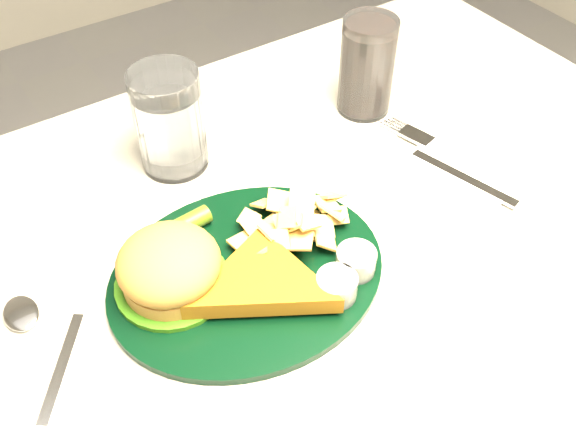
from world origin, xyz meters
name	(u,v)px	position (x,y,z in m)	size (l,w,h in m)	color
table	(287,410)	(0.00, 0.00, 0.38)	(1.20, 0.80, 0.75)	#ACA89C
dinner_plate	(246,256)	(-0.05, 0.00, 0.79)	(0.31, 0.26, 0.07)	black
water_glass	(169,121)	(-0.03, 0.21, 0.82)	(0.09, 0.09, 0.14)	silver
cola_glass	(367,67)	(0.25, 0.17, 0.82)	(0.08, 0.08, 0.14)	black
fork_napkin	(457,173)	(0.26, -0.01, 0.76)	(0.15, 0.20, 0.01)	white
spoon	(61,365)	(-0.27, 0.00, 0.76)	(0.05, 0.17, 0.01)	white
wrapped_straw	(215,162)	(0.01, 0.18, 0.75)	(0.20, 0.07, 0.01)	silver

